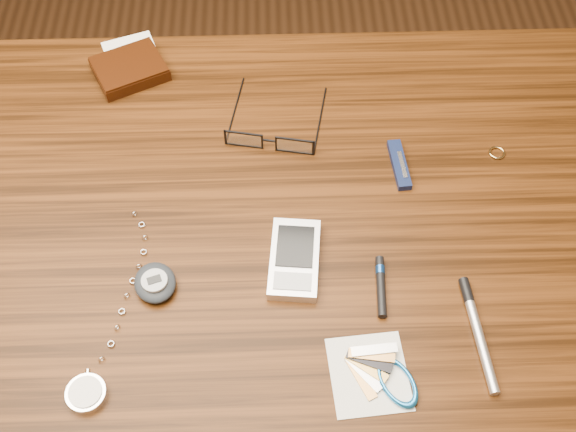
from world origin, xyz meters
name	(u,v)px	position (x,y,z in m)	size (l,w,h in m)	color
ground	(269,421)	(0.00, 0.00, 0.00)	(3.80, 3.80, 0.00)	#472814
desk	(258,264)	(0.00, 0.00, 0.65)	(1.00, 0.70, 0.75)	#3B1C09
wallet_and_card	(130,68)	(-0.18, 0.27, 0.76)	(0.12, 0.15, 0.02)	black
eyeglasses	(270,139)	(0.02, 0.13, 0.76)	(0.15, 0.15, 0.03)	black
gold_ring	(497,153)	(0.33, 0.10, 0.75)	(0.02, 0.02, 0.00)	tan
pocket_watch	(88,388)	(-0.18, -0.22, 0.76)	(0.07, 0.26, 0.01)	silver
pda_phone	(294,259)	(0.05, -0.06, 0.76)	(0.07, 0.11, 0.02)	silver
pedometer	(155,283)	(-0.12, -0.09, 0.76)	(0.06, 0.07, 0.02)	#22262C
notepad_keys	(382,376)	(0.14, -0.21, 0.75)	(0.11, 0.10, 0.01)	white
pocket_knife	(399,165)	(0.19, 0.08, 0.75)	(0.02, 0.08, 0.01)	#0E1C34
silver_pen	(476,325)	(0.25, -0.15, 0.76)	(0.02, 0.14, 0.01)	silver
black_blue_pen	(381,284)	(0.15, -0.10, 0.76)	(0.02, 0.08, 0.01)	black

